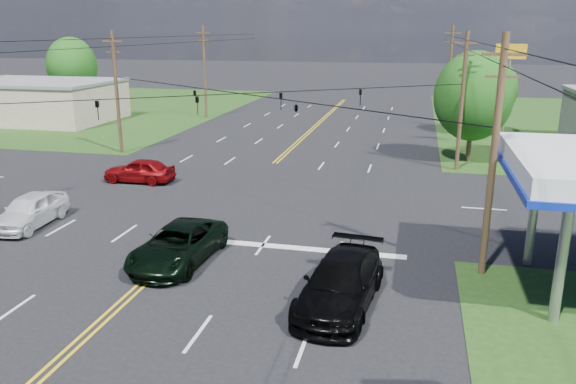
% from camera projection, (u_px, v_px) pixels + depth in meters
% --- Properties ---
extents(ground, '(280.00, 280.00, 0.00)m').
position_uv_depth(ground, '(242.00, 193.00, 34.07)').
color(ground, black).
rests_on(ground, ground).
extents(grass_nw, '(46.00, 48.00, 0.03)m').
position_uv_depth(grass_nw, '(55.00, 107.00, 71.53)').
color(grass_nw, '#1C3D13').
rests_on(grass_nw, ground).
extents(stop_bar, '(10.00, 0.50, 0.02)m').
position_uv_depth(stop_bar, '(295.00, 248.00, 25.51)').
color(stop_bar, silver).
rests_on(stop_bar, ground).
extents(retail_nw, '(16.00, 11.00, 4.00)m').
position_uv_depth(retail_nw, '(37.00, 102.00, 60.54)').
color(retail_nw, tan).
rests_on(retail_nw, ground).
extents(pole_se, '(1.60, 0.28, 9.50)m').
position_uv_depth(pole_se, '(494.00, 156.00, 21.48)').
color(pole_se, '#46331D').
rests_on(pole_se, ground).
extents(pole_nw, '(1.60, 0.28, 9.50)m').
position_uv_depth(pole_nw, '(117.00, 91.00, 43.91)').
color(pole_nw, '#46331D').
rests_on(pole_nw, ground).
extents(pole_ne, '(1.60, 0.28, 9.50)m').
position_uv_depth(pole_ne, '(462.00, 100.00, 38.33)').
color(pole_ne, '#46331D').
rests_on(pole_ne, ground).
extents(pole_left_far, '(1.60, 0.28, 10.00)m').
position_uv_depth(pole_left_far, '(205.00, 71.00, 61.62)').
color(pole_left_far, '#46331D').
rests_on(pole_left_far, ground).
extents(pole_right_far, '(1.60, 0.28, 10.00)m').
position_uv_depth(pole_right_far, '(449.00, 75.00, 56.04)').
color(pole_right_far, '#46331D').
rests_on(pole_right_far, ground).
extents(span_wire_signals, '(26.00, 18.00, 1.13)m').
position_uv_depth(span_wire_signals, '(240.00, 94.00, 32.40)').
color(span_wire_signals, black).
rests_on(span_wire_signals, ground).
extents(power_lines, '(26.04, 100.00, 0.64)m').
position_uv_depth(power_lines, '(227.00, 48.00, 29.80)').
color(power_lines, black).
rests_on(power_lines, ground).
extents(tree_right_a, '(5.70, 5.70, 8.18)m').
position_uv_depth(tree_right_a, '(473.00, 96.00, 40.93)').
color(tree_right_a, '#46331D').
rests_on(tree_right_a, ground).
extents(tree_right_b, '(4.94, 4.94, 7.09)m').
position_uv_depth(tree_right_b, '(490.00, 89.00, 51.81)').
color(tree_right_b, '#46331D').
rests_on(tree_right_b, ground).
extents(tree_far_l, '(6.08, 6.08, 8.72)m').
position_uv_depth(tree_far_l, '(72.00, 66.00, 69.44)').
color(tree_far_l, '#46331D').
rests_on(tree_far_l, ground).
extents(pickup_dkgreen, '(2.91, 5.81, 1.58)m').
position_uv_depth(pickup_dkgreen, '(178.00, 245.00, 23.77)').
color(pickup_dkgreen, black).
rests_on(pickup_dkgreen, ground).
extents(suv_black, '(3.03, 6.16, 1.72)m').
position_uv_depth(suv_black, '(341.00, 283.00, 20.04)').
color(suv_black, black).
rests_on(suv_black, ground).
extents(pickup_white, '(2.20, 4.92, 1.64)m').
position_uv_depth(pickup_white, '(30.00, 210.00, 28.22)').
color(pickup_white, silver).
rests_on(pickup_white, ground).
extents(sedan_red, '(4.59, 1.89, 1.56)m').
position_uv_depth(sedan_red, '(139.00, 170.00, 36.35)').
color(sedan_red, maroon).
rests_on(sedan_red, ground).
extents(polesign_ne, '(2.34, 0.43, 8.48)m').
position_uv_depth(polesign_ne, '(509.00, 67.00, 44.66)').
color(polesign_ne, '#A5A5AA').
rests_on(polesign_ne, ground).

